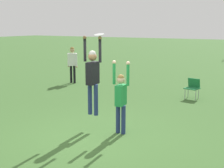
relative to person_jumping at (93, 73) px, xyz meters
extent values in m
plane|color=#3D662D|center=(0.33, -0.37, -1.62)|extent=(120.00, 120.00, 0.00)
cylinder|color=navy|center=(-0.10, 0.00, -0.75)|extent=(0.12, 0.12, 0.89)
cylinder|color=navy|center=(0.10, 0.00, -0.75)|extent=(0.12, 0.12, 0.89)
cube|color=black|center=(0.00, 0.00, 0.01)|extent=(0.23, 0.47, 0.63)
sphere|color=#9E704C|center=(0.00, 0.00, 0.47)|extent=(0.24, 0.24, 0.24)
sphere|color=#B7B2AD|center=(0.00, 0.00, 0.54)|extent=(0.20, 0.20, 0.20)
cylinder|color=black|center=(-0.25, 0.00, 0.65)|extent=(0.08, 0.08, 0.66)
sphere|color=#9E704C|center=(-0.25, 0.00, 0.98)|extent=(0.10, 0.10, 0.10)
cylinder|color=black|center=(0.25, 0.00, 0.65)|extent=(0.08, 0.08, 0.66)
sphere|color=#9E704C|center=(0.25, 0.00, 0.98)|extent=(0.10, 0.10, 0.10)
cylinder|color=navy|center=(0.78, 0.07, -1.22)|extent=(0.12, 0.12, 0.80)
cylinder|color=navy|center=(0.95, 0.07, -1.22)|extent=(0.12, 0.12, 0.80)
cube|color=green|center=(0.86, 0.07, -0.54)|extent=(0.23, 0.39, 0.56)
sphere|color=beige|center=(0.86, 0.07, -0.12)|extent=(0.22, 0.22, 0.22)
sphere|color=olive|center=(0.86, 0.07, -0.06)|extent=(0.18, 0.18, 0.18)
cylinder|color=green|center=(0.65, 0.07, 0.04)|extent=(0.08, 0.08, 0.60)
sphere|color=beige|center=(0.65, 0.07, 0.34)|extent=(0.10, 0.10, 0.10)
cylinder|color=green|center=(1.07, 0.07, 0.04)|extent=(0.08, 0.08, 0.60)
sphere|color=beige|center=(1.07, 0.07, 0.34)|extent=(0.10, 0.10, 0.10)
cylinder|color=white|center=(0.25, -0.03, 1.07)|extent=(0.28, 0.28, 0.08)
cylinder|color=gray|center=(1.18, 4.86, -1.39)|extent=(0.02, 0.02, 0.45)
cylinder|color=gray|center=(1.61, 4.86, -1.39)|extent=(0.02, 0.02, 0.45)
cylinder|color=gray|center=(1.18, 5.29, -1.39)|extent=(0.02, 0.02, 0.45)
cylinder|color=gray|center=(1.61, 5.29, -1.39)|extent=(0.02, 0.02, 0.45)
cube|color=#1E753D|center=(1.40, 5.07, -1.18)|extent=(0.59, 0.59, 0.04)
cube|color=#1E753D|center=(1.40, 5.31, -0.98)|extent=(0.52, 0.19, 0.36)
cylinder|color=black|center=(-5.01, 5.49, -1.17)|extent=(0.12, 0.12, 0.90)
cylinder|color=black|center=(-4.80, 5.49, -1.17)|extent=(0.12, 0.12, 0.90)
cube|color=white|center=(-4.91, 5.49, -0.40)|extent=(0.48, 0.47, 0.63)
sphere|color=tan|center=(-4.91, 5.49, 0.07)|extent=(0.24, 0.24, 0.24)
sphere|color=olive|center=(-4.91, 5.49, 0.13)|extent=(0.21, 0.21, 0.21)
cylinder|color=white|center=(-5.17, 5.49, -0.42)|extent=(0.08, 0.08, 0.67)
sphere|color=tan|center=(-5.17, 5.49, -0.76)|extent=(0.10, 0.10, 0.10)
cylinder|color=white|center=(-4.65, 5.49, -0.42)|extent=(0.08, 0.08, 0.67)
sphere|color=tan|center=(-4.65, 5.49, -0.76)|extent=(0.10, 0.10, 0.10)
camera|label=1|loc=(4.79, -7.14, 1.33)|focal=50.00mm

